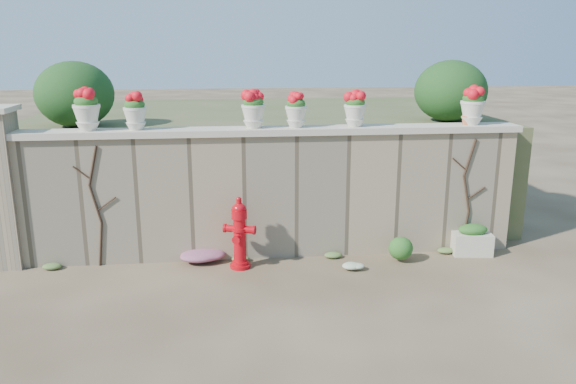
{
  "coord_description": "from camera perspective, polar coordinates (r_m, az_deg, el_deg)",
  "views": [
    {
      "loc": [
        -0.67,
        -6.92,
        3.33
      ],
      "look_at": [
        0.25,
        1.4,
        1.16
      ],
      "focal_mm": 35.0,
      "sensor_mm": 36.0,
      "label": 1
    }
  ],
  "objects": [
    {
      "name": "back_shrub_left",
      "position": [
        10.27,
        -20.85,
        9.27
      ],
      "size": [
        1.3,
        1.3,
        1.1
      ],
      "primitive_type": "ellipsoid",
      "color": "#143814",
      "rests_on": "raised_fill"
    },
    {
      "name": "urn_pot_1",
      "position": [
        8.88,
        -15.27,
        7.86
      ],
      "size": [
        0.35,
        0.35,
        0.55
      ],
      "color": "beige",
      "rests_on": "wall_cap"
    },
    {
      "name": "urn_pot_2",
      "position": [
        8.78,
        -3.54,
        8.36
      ],
      "size": [
        0.37,
        0.37,
        0.58
      ],
      "color": "beige",
      "rests_on": "wall_cap"
    },
    {
      "name": "terracotta_pot",
      "position": [
        9.62,
        17.8,
        7.17
      ],
      "size": [
        0.2,
        0.2,
        0.24
      ],
      "color": "#C9673D",
      "rests_on": "wall_cap"
    },
    {
      "name": "urn_pot_3",
      "position": [
        8.84,
        0.81,
        8.29
      ],
      "size": [
        0.34,
        0.34,
        0.54
      ],
      "color": "beige",
      "rests_on": "wall_cap"
    },
    {
      "name": "ground",
      "position": [
        7.71,
        -0.73,
        -11.04
      ],
      "size": [
        80.0,
        80.0,
        0.0
      ],
      "primitive_type": "plane",
      "color": "#473623",
      "rests_on": "ground"
    },
    {
      "name": "magenta_clump",
      "position": [
        9.05,
        -8.12,
        -6.3
      ],
      "size": [
        0.99,
        0.66,
        0.26
      ],
      "primitive_type": "ellipsoid",
      "color": "#C8289B",
      "rests_on": "ground"
    },
    {
      "name": "white_flowers",
      "position": [
        8.72,
        6.55,
        -7.43
      ],
      "size": [
        0.44,
        0.35,
        0.16
      ],
      "primitive_type": "ellipsoid",
      "color": "white",
      "rests_on": "ground"
    },
    {
      "name": "urn_pot_4",
      "position": [
        9.01,
        6.83,
        8.36
      ],
      "size": [
        0.35,
        0.35,
        0.55
      ],
      "color": "beige",
      "rests_on": "wall_cap"
    },
    {
      "name": "planter_box",
      "position": [
        9.75,
        18.18,
        -4.68
      ],
      "size": [
        0.67,
        0.44,
        0.52
      ],
      "rotation": [
        0.0,
        0.0,
        -0.13
      ],
      "color": "beige",
      "rests_on": "ground"
    },
    {
      "name": "vine_right",
      "position": [
        9.64,
        17.75,
        -0.19
      ],
      "size": [
        0.6,
        0.04,
        1.91
      ],
      "color": "black",
      "rests_on": "ground"
    },
    {
      "name": "wall_cap",
      "position": [
        8.84,
        -1.92,
        6.22
      ],
      "size": [
        8.1,
        0.52,
        0.1
      ],
      "primitive_type": "cube",
      "color": "beige",
      "rests_on": "stone_wall"
    },
    {
      "name": "fire_hydrant",
      "position": [
        8.64,
        -4.95,
        -4.15
      ],
      "size": [
        0.49,
        0.35,
        1.13
      ],
      "rotation": [
        0.0,
        0.0,
        -0.33
      ],
      "color": "#BD0711",
      "rests_on": "ground"
    },
    {
      "name": "back_shrub_right",
      "position": [
        10.75,
        16.19,
        9.83
      ],
      "size": [
        1.3,
        1.3,
        1.1
      ],
      "primitive_type": "ellipsoid",
      "color": "#143814",
      "rests_on": "raised_fill"
    },
    {
      "name": "stone_wall",
      "position": [
        9.05,
        -1.86,
        -0.37
      ],
      "size": [
        8.0,
        0.4,
        2.0
      ],
      "primitive_type": "cube",
      "color": "#8E7B5E",
      "rests_on": "ground"
    },
    {
      "name": "green_shrub",
      "position": [
        9.12,
        11.48,
        -5.45
      ],
      "size": [
        0.54,
        0.48,
        0.51
      ],
      "primitive_type": "ellipsoid",
      "color": "#1E5119",
      "rests_on": "ground"
    },
    {
      "name": "raised_fill",
      "position": [
        12.17,
        -3.05,
        3.49
      ],
      "size": [
        9.0,
        6.0,
        2.0
      ],
      "primitive_type": "cube",
      "color": "#384C23",
      "rests_on": "ground"
    },
    {
      "name": "vine_left",
      "position": [
        9.04,
        -18.89,
        -1.24
      ],
      "size": [
        0.6,
        0.04,
        1.91
      ],
      "color": "black",
      "rests_on": "ground"
    },
    {
      "name": "urn_pot_0",
      "position": [
        9.01,
        -19.78,
        7.86
      ],
      "size": [
        0.4,
        0.4,
        0.63
      ],
      "color": "beige",
      "rests_on": "wall_cap"
    },
    {
      "name": "urn_pot_5",
      "position": [
        9.63,
        18.25,
        8.31
      ],
      "size": [
        0.39,
        0.39,
        0.62
      ],
      "color": "beige",
      "rests_on": "wall_cap"
    }
  ]
}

